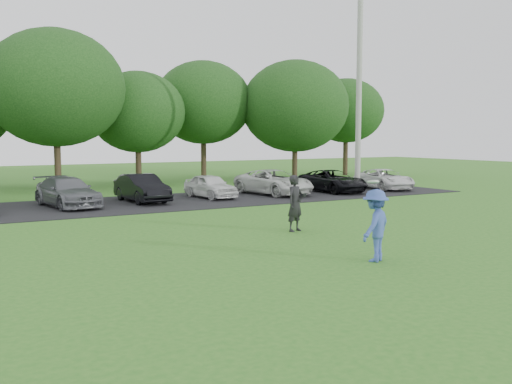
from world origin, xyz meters
TOP-DOWN VIEW (x-y plane):
  - ground at (0.00, 0.00)m, footprint 100.00×100.00m
  - parking_lot at (0.00, 13.00)m, footprint 32.00×6.50m
  - utility_pole at (10.89, 11.97)m, footprint 0.28×0.28m
  - frisbee_player at (0.77, -0.69)m, footprint 1.25×1.04m
  - camera_bystander at (1.52, 3.72)m, footprint 0.72×0.58m
  - parked_cars at (0.28, 13.03)m, footprint 28.63×5.17m
  - tree_row at (1.51, 22.76)m, footprint 42.39×9.85m

SIDE VIEW (x-z plane):
  - ground at x=0.00m, z-range 0.00..0.00m
  - parking_lot at x=0.00m, z-range 0.00..0.03m
  - parked_cars at x=0.28m, z-range -0.01..1.24m
  - frisbee_player at x=0.77m, z-range -0.12..1.80m
  - camera_bystander at x=1.52m, z-range 0.00..1.72m
  - tree_row at x=1.51m, z-range 0.59..9.23m
  - utility_pole at x=10.89m, z-range 0.00..10.95m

